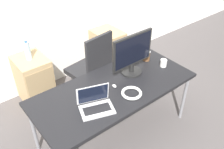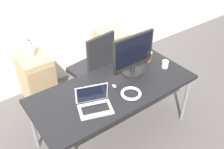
% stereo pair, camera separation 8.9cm
% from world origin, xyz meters
% --- Properties ---
extents(ground_plane, '(14.00, 14.00, 0.00)m').
position_xyz_m(ground_plane, '(0.00, 0.00, 0.00)').
color(ground_plane, '#514C4C').
extents(wall_back, '(10.00, 0.05, 2.60)m').
position_xyz_m(wall_back, '(0.00, 1.50, 1.30)').
color(wall_back, silver).
rests_on(wall_back, ground_plane).
extents(desk, '(1.87, 0.84, 0.74)m').
position_xyz_m(desk, '(0.00, 0.00, 0.70)').
color(desk, black).
rests_on(desk, ground_plane).
extents(office_chair, '(0.56, 0.59, 1.09)m').
position_xyz_m(office_chair, '(0.17, 0.74, 0.41)').
color(office_chair, '#232326').
rests_on(office_chair, ground_plane).
extents(cabinet_left, '(0.41, 0.51, 0.71)m').
position_xyz_m(cabinet_left, '(-0.48, 1.21, 0.35)').
color(cabinet_left, tan).
rests_on(cabinet_left, ground_plane).
extents(cabinet_right, '(0.41, 0.51, 0.71)m').
position_xyz_m(cabinet_right, '(0.84, 1.21, 0.35)').
color(cabinet_right, tan).
rests_on(cabinet_right, ground_plane).
extents(water_bottle, '(0.08, 0.08, 0.27)m').
position_xyz_m(water_bottle, '(-0.48, 1.21, 0.83)').
color(water_bottle, silver).
rests_on(water_bottle, cabinet_left).
extents(laptop_center, '(0.39, 0.34, 0.23)m').
position_xyz_m(laptop_center, '(-0.36, -0.15, 0.79)').
color(laptop_center, silver).
rests_on(laptop_center, desk).
extents(monitor, '(0.56, 0.25, 0.50)m').
position_xyz_m(monitor, '(0.34, 0.10, 1.00)').
color(monitor, black).
rests_on(monitor, desk).
extents(mouse, '(0.04, 0.06, 0.03)m').
position_xyz_m(mouse, '(0.00, -0.00, 0.76)').
color(mouse, silver).
rests_on(mouse, desk).
extents(coffee_cup_white, '(0.08, 0.08, 0.09)m').
position_xyz_m(coffee_cup_white, '(0.75, -0.05, 0.79)').
color(coffee_cup_white, white).
rests_on(coffee_cup_white, desk).
extents(coffee_cup_brown, '(0.09, 0.09, 0.13)m').
position_xyz_m(coffee_cup_brown, '(0.68, 0.18, 0.80)').
color(coffee_cup_brown, brown).
rests_on(coffee_cup_brown, desk).
extents(cable_coil, '(0.23, 0.23, 0.03)m').
position_xyz_m(cable_coil, '(0.07, -0.21, 0.76)').
color(cable_coil, white).
rests_on(cable_coil, desk).
extents(scissors, '(0.11, 0.16, 0.01)m').
position_xyz_m(scissors, '(-0.32, 0.13, 0.74)').
color(scissors, '#B2B2B7').
rests_on(scissors, desk).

